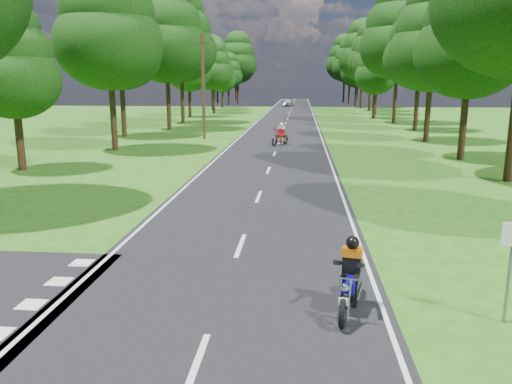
# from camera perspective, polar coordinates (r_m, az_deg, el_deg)

# --- Properties ---
(ground) EXTENTS (160.00, 160.00, 0.00)m
(ground) POSITION_cam_1_polar(r_m,az_deg,el_deg) (12.03, -2.94, -9.25)
(ground) COLOR #2A5212
(ground) RESTS_ON ground
(main_road) EXTENTS (7.00, 140.00, 0.02)m
(main_road) POSITION_cam_1_polar(r_m,az_deg,el_deg) (61.24, 3.61, 8.34)
(main_road) COLOR black
(main_road) RESTS_ON ground
(road_markings) EXTENTS (7.40, 140.00, 0.01)m
(road_markings) POSITION_cam_1_polar(r_m,az_deg,el_deg) (59.38, 3.43, 8.22)
(road_markings) COLOR silver
(road_markings) RESTS_ON main_road
(treeline) EXTENTS (40.00, 115.35, 14.78)m
(treeline) POSITION_cam_1_polar(r_m,az_deg,el_deg) (71.23, 5.13, 15.54)
(treeline) COLOR black
(treeline) RESTS_ON ground
(telegraph_pole) EXTENTS (1.20, 0.26, 8.00)m
(telegraph_pole) POSITION_cam_1_polar(r_m,az_deg,el_deg) (39.80, -6.05, 11.90)
(telegraph_pole) COLOR #382616
(telegraph_pole) RESTS_ON ground
(road_sign) EXTENTS (0.45, 0.07, 2.00)m
(road_sign) POSITION_cam_1_polar(r_m,az_deg,el_deg) (10.34, 27.18, -6.46)
(road_sign) COLOR slate
(road_sign) RESTS_ON ground
(rider_near_blue) EXTENTS (0.99, 1.87, 1.49)m
(rider_near_blue) POSITION_cam_1_polar(r_m,az_deg,el_deg) (10.03, 10.69, -9.32)
(rider_near_blue) COLOR #0E0D92
(rider_near_blue) RESTS_ON main_road
(rider_far_red) EXTENTS (1.42, 1.99, 1.59)m
(rider_far_red) POSITION_cam_1_polar(r_m,az_deg,el_deg) (35.66, 2.76, 6.65)
(rider_far_red) COLOR maroon
(rider_far_red) RESTS_ON main_road
(distant_car) EXTENTS (2.10, 4.18, 1.37)m
(distant_car) POSITION_cam_1_polar(r_m,az_deg,el_deg) (93.07, 3.69, 10.19)
(distant_car) COLOR silver
(distant_car) RESTS_ON main_road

